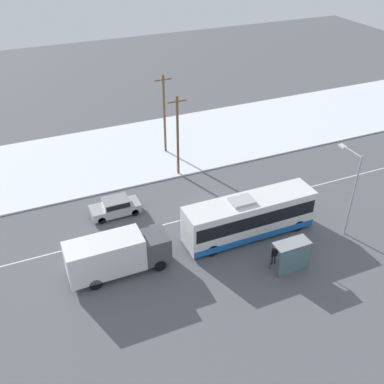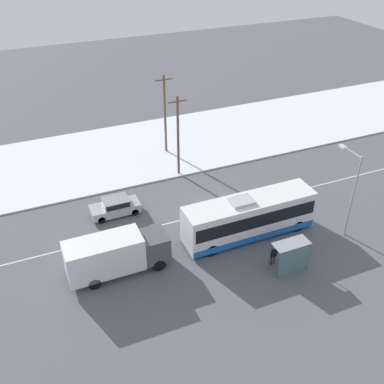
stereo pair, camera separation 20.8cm
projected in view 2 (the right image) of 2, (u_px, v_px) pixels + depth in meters
The scene contains 11 objects.
ground_plane at pixel (218, 211), 38.86m from camera, with size 120.00×120.00×0.00m, color #56565B.
snow_lot at pixel (165, 145), 49.18m from camera, with size 80.00×13.64×0.12m.
lane_marking_center at pixel (218, 211), 38.86m from camera, with size 60.00×0.12×0.00m.
city_bus at pixel (249, 217), 35.15m from camera, with size 10.68×2.57×3.59m.
box_truck at pixel (115, 254), 31.56m from camera, with size 7.29×2.30×3.07m.
sedan_car at pixel (115, 206), 38.02m from camera, with size 4.18×1.80×1.52m.
pedestrian_at_stop at pixel (274, 253), 32.61m from camera, with size 0.61×0.27×1.70m.
bus_shelter at pixel (293, 254), 31.63m from camera, with size 2.63×1.20×2.40m.
streetlamp at pixel (351, 184), 34.06m from camera, with size 0.36×2.48×7.12m.
utility_pole_roadside at pixel (178, 135), 41.82m from camera, with size 1.80×0.24×8.03m.
utility_pole_snowlot at pixel (165, 113), 45.60m from camera, with size 1.80×0.24×8.43m.
Camera 2 is at (-14.50, -28.27, 22.56)m, focal length 42.00 mm.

